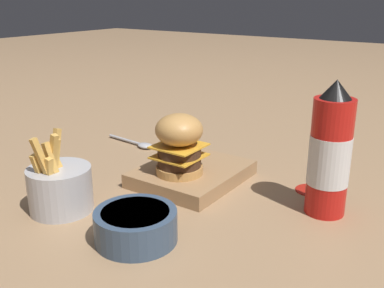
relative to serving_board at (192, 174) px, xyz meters
name	(u,v)px	position (x,y,z in m)	size (l,w,h in m)	color
ground_plane	(160,178)	(0.03, -0.06, -0.01)	(6.00, 6.00, 0.00)	#9E7A56
serving_board	(192,174)	(0.00, 0.00, 0.00)	(0.22, 0.18, 0.03)	#A37A51
burger	(179,144)	(0.04, 0.00, 0.08)	(0.09, 0.09, 0.12)	tan
ketchup_bottle	(330,155)	(-0.02, 0.27, 0.09)	(0.07, 0.07, 0.23)	red
fries_basket	(60,188)	(0.24, -0.11, 0.03)	(0.11, 0.11, 0.14)	#B7B7BC
side_bowl	(136,225)	(0.24, 0.06, 0.01)	(0.13, 0.13, 0.05)	#384C66
spoon	(140,144)	(-0.10, -0.23, -0.01)	(0.03, 0.15, 0.01)	#B2B2B7
ketchup_puddle	(311,190)	(-0.09, 0.22, -0.01)	(0.06, 0.06, 0.00)	#B21E14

